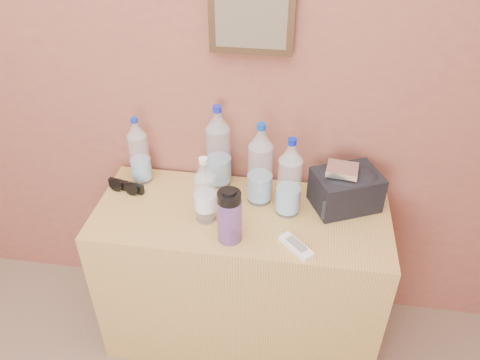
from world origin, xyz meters
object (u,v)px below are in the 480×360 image
(foil_packet, at_px, (342,170))
(ac_remote, at_px, (296,246))
(pet_large_a, at_px, (139,154))
(dresser, at_px, (241,277))
(pet_large_d, at_px, (289,181))
(pet_large_c, at_px, (260,168))
(nalgene_bottle, at_px, (229,216))
(pet_large_b, at_px, (218,151))
(sunglasses, at_px, (126,186))
(toiletry_bag, at_px, (346,188))
(pet_small, at_px, (205,193))

(foil_packet, bearing_deg, ac_remote, -119.56)
(pet_large_a, xyz_separation_m, ac_remote, (0.67, -0.32, -0.12))
(dresser, bearing_deg, pet_large_d, 11.91)
(pet_large_c, xyz_separation_m, nalgene_bottle, (-0.08, -0.24, -0.05))
(pet_large_b, height_order, sunglasses, pet_large_b)
(toiletry_bag, bearing_deg, ac_remote, -146.79)
(pet_large_c, distance_m, toiletry_bag, 0.34)
(ac_remote, bearing_deg, dresser, -170.97)
(dresser, bearing_deg, foil_packet, 14.19)
(pet_large_b, distance_m, nalgene_bottle, 0.35)
(pet_large_d, relative_size, foil_packet, 2.87)
(ac_remote, relative_size, toiletry_bag, 0.58)
(pet_large_d, distance_m, toiletry_bag, 0.24)
(ac_remote, distance_m, toiletry_bag, 0.33)
(pet_large_a, distance_m, pet_large_c, 0.51)
(pet_large_a, relative_size, ac_remote, 2.09)
(pet_large_a, height_order, pet_large_c, pet_large_c)
(sunglasses, relative_size, foil_packet, 1.39)
(pet_large_d, height_order, sunglasses, pet_large_d)
(pet_large_b, bearing_deg, ac_remote, -45.54)
(dresser, bearing_deg, pet_small, -158.44)
(pet_large_c, xyz_separation_m, pet_large_d, (0.12, -0.06, -0.01))
(pet_small, height_order, foil_packet, pet_small)
(pet_large_d, height_order, ac_remote, pet_large_d)
(pet_large_a, xyz_separation_m, nalgene_bottle, (0.43, -0.31, -0.02))
(pet_small, relative_size, nalgene_bottle, 1.27)
(pet_large_b, distance_m, pet_large_d, 0.33)
(foil_packet, bearing_deg, sunglasses, -178.82)
(pet_large_c, bearing_deg, ac_remote, -57.81)
(pet_large_a, height_order, ac_remote, pet_large_a)
(toiletry_bag, bearing_deg, pet_small, 172.57)
(pet_large_b, xyz_separation_m, pet_large_d, (0.30, -0.15, -0.01))
(pet_small, distance_m, ac_remote, 0.38)
(dresser, relative_size, foil_packet, 10.04)
(dresser, height_order, pet_large_b, pet_large_b)
(ac_remote, bearing_deg, pet_small, -152.53)
(pet_large_c, relative_size, pet_small, 1.27)
(nalgene_bottle, distance_m, foil_packet, 0.46)
(pet_large_a, relative_size, foil_packet, 2.59)
(pet_large_a, bearing_deg, dresser, -19.44)
(dresser, relative_size, pet_small, 4.20)
(dresser, relative_size, nalgene_bottle, 5.32)
(dresser, bearing_deg, sunglasses, 171.27)
(foil_packet, bearing_deg, toiletry_bag, 34.63)
(pet_large_d, xyz_separation_m, nalgene_bottle, (-0.20, -0.18, -0.04))
(toiletry_bag, distance_m, foil_packet, 0.10)
(pet_large_d, distance_m, foil_packet, 0.20)
(pet_large_c, relative_size, foil_packet, 3.03)
(pet_large_b, height_order, pet_large_c, pet_large_b)
(sunglasses, bearing_deg, pet_large_c, 14.77)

